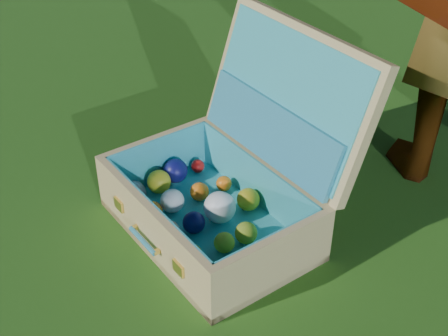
{
  "coord_description": "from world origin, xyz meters",
  "views": [
    {
      "loc": [
        0.7,
        -1.06,
        1.2
      ],
      "look_at": [
        -0.1,
        0.14,
        0.18
      ],
      "focal_mm": 50.0,
      "sensor_mm": 36.0,
      "label": 1
    }
  ],
  "objects": [
    {
      "name": "suitcase",
      "position": [
        -0.07,
        0.15,
        0.16
      ],
      "size": [
        0.75,
        0.73,
        0.55
      ],
      "rotation": [
        0.0,
        0.0,
        -0.36
      ],
      "color": "#D8B874",
      "rests_on": "ground"
    },
    {
      "name": "ground",
      "position": [
        0.0,
        0.0,
        0.0
      ],
      "size": [
        60.0,
        60.0,
        0.0
      ],
      "primitive_type": "plane",
      "color": "#215114",
      "rests_on": "ground"
    },
    {
      "name": "stray_ball",
      "position": [
        -0.37,
        0.04,
        0.04
      ],
      "size": [
        0.08,
        0.08,
        0.08
      ],
      "primitive_type": "sphere",
      "color": "teal",
      "rests_on": "ground"
    }
  ]
}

